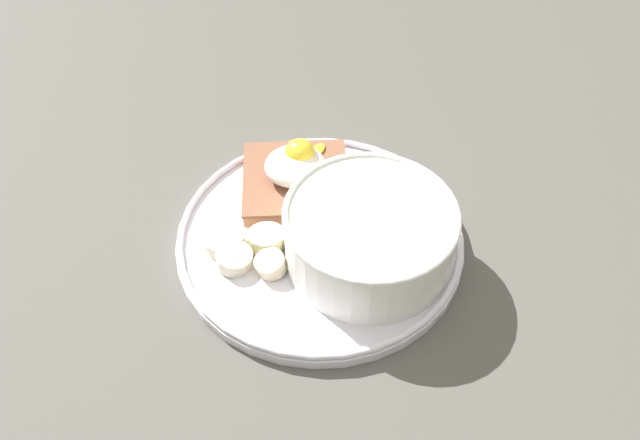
{
  "coord_description": "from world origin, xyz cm",
  "views": [
    {
      "loc": [
        5.38,
        36.24,
        45.84
      ],
      "look_at": [
        0.0,
        0.0,
        5.0
      ],
      "focal_mm": 35.0,
      "sensor_mm": 36.0,
      "label": 1
    }
  ],
  "objects_px": {
    "toast_slice": "(296,181)",
    "banana_slice_right": "(224,239)",
    "banana_slice_front": "(271,264)",
    "banana_slice_back": "(234,259)",
    "poached_egg": "(296,163)",
    "banana_slice_left": "(267,239)",
    "oatmeal_bowl": "(369,234)"
  },
  "relations": [
    {
      "from": "toast_slice",
      "to": "banana_slice_back",
      "type": "distance_m",
      "value": 0.11
    },
    {
      "from": "toast_slice",
      "to": "oatmeal_bowl",
      "type": "bearing_deg",
      "value": 118.59
    },
    {
      "from": "toast_slice",
      "to": "banana_slice_left",
      "type": "distance_m",
      "value": 0.08
    },
    {
      "from": "oatmeal_bowl",
      "to": "banana_slice_left",
      "type": "bearing_deg",
      "value": -16.38
    },
    {
      "from": "poached_egg",
      "to": "banana_slice_left",
      "type": "xyz_separation_m",
      "value": [
        0.04,
        0.07,
        -0.02
      ]
    },
    {
      "from": "poached_egg",
      "to": "banana_slice_back",
      "type": "distance_m",
      "value": 0.11
    },
    {
      "from": "toast_slice",
      "to": "banana_slice_right",
      "type": "relative_size",
      "value": 2.25
    },
    {
      "from": "banana_slice_front",
      "to": "banana_slice_right",
      "type": "bearing_deg",
      "value": -42.66
    },
    {
      "from": "toast_slice",
      "to": "poached_egg",
      "type": "height_order",
      "value": "poached_egg"
    },
    {
      "from": "oatmeal_bowl",
      "to": "banana_slice_back",
      "type": "bearing_deg",
      "value": -4.08
    },
    {
      "from": "oatmeal_bowl",
      "to": "banana_slice_back",
      "type": "relative_size",
      "value": 3.77
    },
    {
      "from": "oatmeal_bowl",
      "to": "banana_slice_left",
      "type": "distance_m",
      "value": 0.09
    },
    {
      "from": "poached_egg",
      "to": "banana_slice_right",
      "type": "xyz_separation_m",
      "value": [
        0.07,
        0.06,
        -0.02
      ]
    },
    {
      "from": "poached_egg",
      "to": "banana_slice_right",
      "type": "relative_size",
      "value": 1.45
    },
    {
      "from": "toast_slice",
      "to": "banana_slice_front",
      "type": "distance_m",
      "value": 0.1
    },
    {
      "from": "banana_slice_right",
      "to": "toast_slice",
      "type": "bearing_deg",
      "value": -138.91
    },
    {
      "from": "oatmeal_bowl",
      "to": "banana_slice_right",
      "type": "relative_size",
      "value": 3.01
    },
    {
      "from": "oatmeal_bowl",
      "to": "banana_slice_front",
      "type": "relative_size",
      "value": 4.3
    },
    {
      "from": "toast_slice",
      "to": "poached_egg",
      "type": "bearing_deg",
      "value": -129.28
    },
    {
      "from": "poached_egg",
      "to": "banana_slice_left",
      "type": "bearing_deg",
      "value": 63.24
    },
    {
      "from": "banana_slice_front",
      "to": "banana_slice_left",
      "type": "distance_m",
      "value": 0.03
    },
    {
      "from": "banana_slice_front",
      "to": "banana_slice_right",
      "type": "height_order",
      "value": "banana_slice_front"
    },
    {
      "from": "banana_slice_front",
      "to": "banana_slice_back",
      "type": "relative_size",
      "value": 0.88
    },
    {
      "from": "banana_slice_back",
      "to": "banana_slice_right",
      "type": "bearing_deg",
      "value": -71.82
    },
    {
      "from": "oatmeal_bowl",
      "to": "banana_slice_left",
      "type": "xyz_separation_m",
      "value": [
        0.09,
        -0.03,
        -0.02
      ]
    },
    {
      "from": "banana_slice_back",
      "to": "banana_slice_right",
      "type": "distance_m",
      "value": 0.03
    },
    {
      "from": "poached_egg",
      "to": "banana_slice_right",
      "type": "height_order",
      "value": "poached_egg"
    },
    {
      "from": "oatmeal_bowl",
      "to": "toast_slice",
      "type": "relative_size",
      "value": 1.34
    },
    {
      "from": "oatmeal_bowl",
      "to": "banana_slice_back",
      "type": "xyz_separation_m",
      "value": [
        0.12,
        -0.01,
        -0.02
      ]
    },
    {
      "from": "toast_slice",
      "to": "poached_egg",
      "type": "xyz_separation_m",
      "value": [
        -0.0,
        -0.0,
        0.02
      ]
    },
    {
      "from": "banana_slice_front",
      "to": "banana_slice_back",
      "type": "height_order",
      "value": "banana_slice_front"
    },
    {
      "from": "toast_slice",
      "to": "banana_slice_right",
      "type": "height_order",
      "value": "same"
    }
  ]
}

